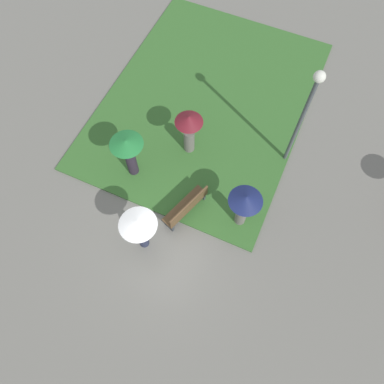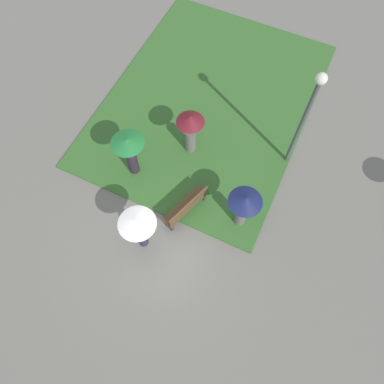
{
  "view_description": "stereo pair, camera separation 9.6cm",
  "coord_description": "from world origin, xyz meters",
  "px_view_note": "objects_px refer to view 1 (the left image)",
  "views": [
    {
      "loc": [
        2.94,
        2.41,
        11.03
      ],
      "look_at": [
        -1.47,
        0.44,
        1.07
      ],
      "focal_mm": 35.0,
      "sensor_mm": 36.0,
      "label": 1
    },
    {
      "loc": [
        2.9,
        2.5,
        11.03
      ],
      "look_at": [
        -1.47,
        0.44,
        1.07
      ],
      "focal_mm": 35.0,
      "sensor_mm": 36.0,
      "label": 2
    }
  ],
  "objects_px": {
    "park_bench": "(187,207)",
    "crowd_person_green": "(128,151)",
    "lamp_post": "(305,109)",
    "crowd_person_navy": "(244,204)",
    "crowd_person_maroon": "(189,128)",
    "crowd_person_white": "(139,227)"
  },
  "relations": [
    {
      "from": "crowd_person_navy",
      "to": "lamp_post",
      "type": "bearing_deg",
      "value": 164.22
    },
    {
      "from": "crowd_person_maroon",
      "to": "crowd_person_green",
      "type": "bearing_deg",
      "value": 104.19
    },
    {
      "from": "lamp_post",
      "to": "crowd_person_navy",
      "type": "xyz_separation_m",
      "value": [
        2.78,
        -0.59,
        -1.38
      ]
    },
    {
      "from": "park_bench",
      "to": "crowd_person_green",
      "type": "xyz_separation_m",
      "value": [
        -0.65,
        -2.24,
        0.82
      ]
    },
    {
      "from": "crowd_person_green",
      "to": "crowd_person_navy",
      "type": "xyz_separation_m",
      "value": [
        0.21,
        3.87,
        -0.01
      ]
    },
    {
      "from": "park_bench",
      "to": "crowd_person_green",
      "type": "distance_m",
      "value": 2.47
    },
    {
      "from": "park_bench",
      "to": "lamp_post",
      "type": "bearing_deg",
      "value": 164.37
    },
    {
      "from": "lamp_post",
      "to": "crowd_person_navy",
      "type": "height_order",
      "value": "lamp_post"
    },
    {
      "from": "park_bench",
      "to": "crowd_person_white",
      "type": "xyz_separation_m",
      "value": [
        1.44,
        -0.77,
        0.93
      ]
    },
    {
      "from": "crowd_person_green",
      "to": "crowd_person_white",
      "type": "relative_size",
      "value": 1.02
    },
    {
      "from": "lamp_post",
      "to": "crowd_person_maroon",
      "type": "relative_size",
      "value": 2.24
    },
    {
      "from": "crowd_person_maroon",
      "to": "lamp_post",
      "type": "bearing_deg",
      "value": -108.07
    },
    {
      "from": "crowd_person_navy",
      "to": "crowd_person_white",
      "type": "bearing_deg",
      "value": -55.69
    },
    {
      "from": "lamp_post",
      "to": "crowd_person_white",
      "type": "distance_m",
      "value": 5.67
    },
    {
      "from": "crowd_person_white",
      "to": "park_bench",
      "type": "bearing_deg",
      "value": 163.17
    },
    {
      "from": "park_bench",
      "to": "lamp_post",
      "type": "height_order",
      "value": "lamp_post"
    },
    {
      "from": "park_bench",
      "to": "crowd_person_maroon",
      "type": "xyz_separation_m",
      "value": [
        -2.22,
        -0.92,
        0.77
      ]
    },
    {
      "from": "lamp_post",
      "to": "crowd_person_green",
      "type": "relative_size",
      "value": 2.2
    },
    {
      "from": "park_bench",
      "to": "crowd_person_navy",
      "type": "bearing_deg",
      "value": 124.04
    },
    {
      "from": "park_bench",
      "to": "crowd_person_navy",
      "type": "xyz_separation_m",
      "value": [
        -0.44,
        1.63,
        0.81
      ]
    },
    {
      "from": "lamp_post",
      "to": "crowd_person_maroon",
      "type": "xyz_separation_m",
      "value": [
        0.99,
        -3.13,
        -1.42
      ]
    },
    {
      "from": "lamp_post",
      "to": "crowd_person_maroon",
      "type": "height_order",
      "value": "lamp_post"
    }
  ]
}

